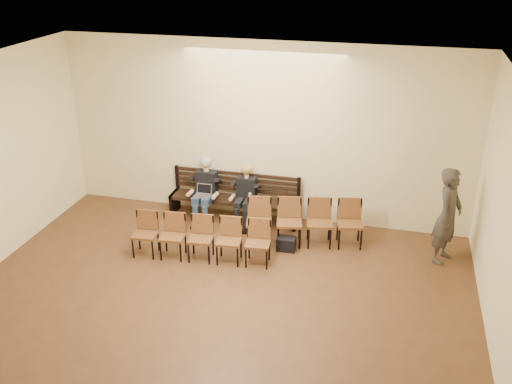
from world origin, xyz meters
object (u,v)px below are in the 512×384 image
seated_man (205,191)px  chair_row_front (304,223)px  seated_woman (245,199)px  water_bottle (250,203)px  laptop (202,197)px  bag (286,244)px  bench (234,209)px  chair_row_back (201,239)px  passerby (449,209)px

seated_man → chair_row_front: 2.15m
chair_row_front → seated_man: bearing=154.0°
seated_woman → chair_row_front: seated_woman is taller
water_bottle → chair_row_front: size_ratio=0.10×
laptop → chair_row_front: size_ratio=0.14×
bag → bench: bearing=143.1°
bench → laptop: bearing=-150.0°
chair_row_back → seated_man: bearing=100.6°
seated_man → water_bottle: 1.00m
laptop → chair_row_back: (0.41, -1.31, -0.16)m
bench → seated_man: bearing=-167.6°
bench → seated_woman: size_ratio=2.42×
water_bottle → bag: (0.83, -0.59, -0.44)m
bench → seated_woman: bearing=-23.9°
laptop → chair_row_back: 1.38m
bench → bag: bench is taller
chair_row_front → chair_row_back: size_ratio=0.87×
bag → passerby: bearing=7.2°
passerby → chair_row_back: passerby is taller
laptop → bench: bearing=16.5°
seated_man → seated_woman: bearing=0.0°
laptop → bag: 1.95m
bench → passerby: passerby is taller
water_bottle → bench: bearing=140.7°
water_bottle → passerby: size_ratio=0.11×
water_bottle → bag: water_bottle is taller
seated_man → water_bottle: (0.97, -0.23, -0.06)m
water_bottle → passerby: passerby is taller
seated_woman → bag: 1.35m
seated_man → water_bottle: size_ratio=5.65×
laptop → passerby: 4.55m
passerby → chair_row_back: (-4.10, -1.02, -0.60)m
chair_row_back → chair_row_front: bearing=25.3°
seated_man → chair_row_front: size_ratio=0.59×
seated_man → seated_woman: (0.82, 0.00, -0.08)m
seated_man → passerby: passerby is taller
seated_man → chair_row_back: bearing=-74.3°
seated_woman → laptop: bearing=-166.7°
bag → chair_row_front: bearing=47.1°
bench → water_bottle: size_ratio=11.89×
bench → seated_man: 0.68m
bench → water_bottle: (0.43, -0.35, 0.33)m
bench → chair_row_front: 1.67m
laptop → chair_row_front: chair_row_front is taller
seated_man → chair_row_back: seated_man is taller
water_bottle → seated_man: bearing=166.8°
bench → chair_row_back: chair_row_back is taller
passerby → bag: bearing=120.8°
water_bottle → chair_row_front: 1.15m
passerby → chair_row_front: (-2.45, -0.05, -0.56)m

